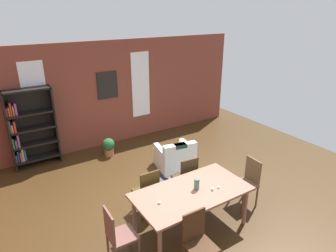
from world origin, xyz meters
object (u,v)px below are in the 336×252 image
dining_chair_far_right (186,177)px  armchair_white (175,157)px  bookshelf_tall (29,129)px  potted_plant_by_shelf (109,146)px  dining_chair_near_left (198,241)px  dining_table (192,195)px  dining_chair_far_left (147,191)px  vase_on_table (197,184)px  dining_chair_head_right (248,181)px  dining_chair_head_left (118,234)px

dining_chair_far_right → armchair_white: (0.52, 1.16, -0.23)m
bookshelf_tall → potted_plant_by_shelf: (1.72, -0.52, -0.69)m
armchair_white → dining_chair_near_left: bearing=-117.7°
dining_chair_near_left → armchair_white: bearing=62.3°
dining_table → dining_chair_near_left: size_ratio=2.05×
dining_chair_near_left → dining_chair_far_left: bearing=90.1°
vase_on_table → dining_chair_far_right: vase_on_table is taller
dining_chair_near_left → dining_chair_head_right: same height
dining_chair_head_right → bookshelf_tall: (-3.20, 3.89, 0.44)m
dining_chair_far_right → vase_on_table: bearing=-114.1°
vase_on_table → dining_chair_near_left: vase_on_table is taller
dining_chair_head_left → armchair_white: dining_chair_head_left is taller
bookshelf_tall → potted_plant_by_shelf: size_ratio=3.98×
dining_table → dining_chair_head_right: (1.35, -0.00, -0.18)m
dining_chair_far_left → potted_plant_by_shelf: (0.30, 2.62, -0.25)m
dining_chair_far_left → bookshelf_tall: (-1.42, 3.14, 0.44)m
dining_chair_far_left → armchair_white: size_ratio=1.02×
potted_plant_by_shelf → bookshelf_tall: bearing=163.1°
dining_chair_head_right → potted_plant_by_shelf: size_ratio=1.98×
dining_chair_far_left → dining_chair_near_left: size_ratio=1.00×
armchair_white → bookshelf_tall: bearing=144.8°
dining_table → vase_on_table: 0.20m
vase_on_table → armchair_white: size_ratio=0.21×
dining_chair_far_left → bookshelf_tall: bookshelf_tall is taller
dining_chair_near_left → armchair_white: size_ratio=1.02×
bookshelf_tall → potted_plant_by_shelf: bearing=-16.9°
vase_on_table → bookshelf_tall: 4.35m
bookshelf_tall → dining_chair_head_right: bearing=-50.5°
dining_chair_far_right → dining_chair_near_left: bearing=-120.4°
potted_plant_by_shelf → dining_chair_head_left: bearing=-109.7°
bookshelf_tall → vase_on_table: bearing=-63.3°
dining_chair_head_left → dining_chair_far_right: same height
vase_on_table → armchair_white: bearing=65.8°
dining_chair_far_right → bookshelf_tall: (-2.29, 3.14, 0.44)m
dining_chair_far_left → dining_chair_far_right: bearing=0.0°
dining_table → dining_chair_head_right: dining_chair_head_right is taller
dining_chair_near_left → potted_plant_by_shelf: bearing=85.9°
dining_chair_far_left → armchair_white: 1.83m
dining_chair_head_left → armchair_white: bearing=39.5°
dining_table → dining_chair_far_left: dining_chair_far_left is taller
dining_chair_near_left → bookshelf_tall: bookshelf_tall is taller
dining_chair_far_left → armchair_white: bearing=39.8°
vase_on_table → potted_plant_by_shelf: bearing=94.1°
dining_chair_head_left → potted_plant_by_shelf: (1.21, 3.36, -0.25)m
dining_table → armchair_white: size_ratio=2.09×
dining_chair_near_left → potted_plant_by_shelf: 4.12m
dining_chair_head_right → potted_plant_by_shelf: 3.69m
dining_table → vase_on_table: vase_on_table is taller
dining_chair_near_left → armchair_white: dining_chair_near_left is taller
dining_table → dining_chair_far_right: size_ratio=2.05×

